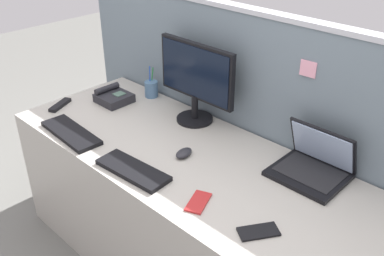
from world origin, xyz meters
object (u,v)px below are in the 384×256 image
keyboard_main (133,170)px  computer_mouse_right_hand (184,153)px  laptop (314,164)px  keyboard_spare (71,133)px  desk_phone (113,97)px  cell_phone_red_case (198,202)px  tv_remote (60,105)px  cell_phone_black_slab (258,232)px  pen_cup (151,89)px  desktop_monitor (196,77)px

keyboard_main → computer_mouse_right_hand: bearing=70.6°
laptop → keyboard_spare: bearing=-152.4°
desk_phone → computer_mouse_right_hand: bearing=-10.3°
laptop → keyboard_main: bearing=-136.5°
laptop → cell_phone_red_case: size_ratio=2.26×
computer_mouse_right_hand → cell_phone_red_case: bearing=-44.3°
laptop → desk_phone: 1.26m
cell_phone_red_case → tv_remote: bearing=154.0°
laptop → cell_phone_red_case: laptop is taller
cell_phone_red_case → tv_remote: size_ratio=0.82×
keyboard_main → cell_phone_red_case: 0.37m
cell_phone_red_case → tv_remote: tv_remote is taller
desk_phone → cell_phone_black_slab: 1.34m
keyboard_main → pen_cup: bearing=128.5°
keyboard_spare → tv_remote: keyboard_spare is taller
keyboard_spare → desktop_monitor: bearing=61.7°
computer_mouse_right_hand → cell_phone_black_slab: (0.57, -0.18, -0.01)m
keyboard_main → cell_phone_red_case: keyboard_main is taller
keyboard_main → desktop_monitor: bearing=100.1°
cell_phone_black_slab → pen_cup: bearing=-170.1°
cell_phone_red_case → tv_remote: 1.19m
keyboard_main → keyboard_spare: size_ratio=0.91×
cell_phone_black_slab → desktop_monitor: bearing=-178.3°
pen_cup → cell_phone_red_case: (0.91, -0.55, -0.05)m
desktop_monitor → pen_cup: bearing=175.5°
cell_phone_red_case → keyboard_spare: bearing=161.6°
cell_phone_black_slab → cell_phone_red_case: (-0.28, -0.03, 0.00)m
keyboard_main → cell_phone_red_case: size_ratio=2.64×
desk_phone → pen_cup: bearing=62.5°
keyboard_main → cell_phone_black_slab: size_ratio=2.40×
tv_remote → cell_phone_red_case: bearing=-29.0°
cell_phone_red_case → computer_mouse_right_hand: bearing=122.3°
keyboard_spare → cell_phone_red_case: keyboard_spare is taller
pen_cup → cell_phone_black_slab: pen_cup is taller
keyboard_main → tv_remote: bearing=166.9°
keyboard_main → cell_phone_black_slab: bearing=2.6°
cell_phone_black_slab → tv_remote: bearing=-148.6°
computer_mouse_right_hand → desktop_monitor: bearing=116.2°
desk_phone → tv_remote: (-0.17, -0.26, -0.02)m
desktop_monitor → laptop: desktop_monitor is taller
keyboard_main → tv_remote: keyboard_main is taller
cell_phone_red_case → tv_remote: (-1.19, 0.08, 0.01)m
laptop → keyboard_spare: laptop is taller
desktop_monitor → keyboard_main: size_ratio=1.35×
keyboard_main → tv_remote: (-0.83, 0.13, -0.00)m
cell_phone_red_case → desk_phone: bearing=139.4°
laptop → tv_remote: 1.48m
keyboard_spare → computer_mouse_right_hand: computer_mouse_right_hand is taller
tv_remote → desk_phone: bearing=31.6°
keyboard_main → computer_mouse_right_hand: 0.27m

